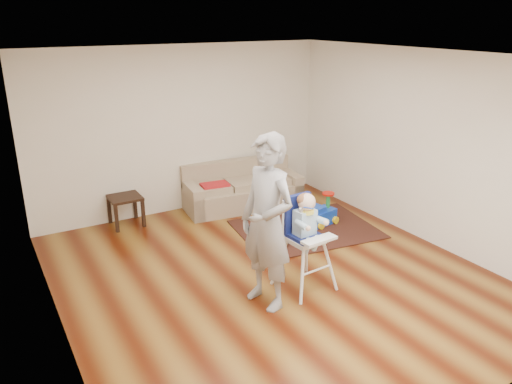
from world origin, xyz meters
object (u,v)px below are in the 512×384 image
toy_ball (284,239)px  high_chair (305,243)px  ride_on_toy (321,209)px  sofa (242,186)px  side_table (126,211)px  adult (267,223)px

toy_ball → high_chair: size_ratio=0.14×
ride_on_toy → sofa: bearing=107.2°
side_table → high_chair: 3.25m
sofa → side_table: bearing=-179.8°
toy_ball → high_chair: bearing=-111.2°
side_table → high_chair: size_ratio=0.39×
adult → side_table: bearing=-178.9°
ride_on_toy → adult: size_ratio=0.24×
toy_ball → adult: bearing=-130.9°
sofa → toy_ball: 1.70m
ride_on_toy → toy_ball: size_ratio=2.91×
side_table → ride_on_toy: bearing=-30.0°
ride_on_toy → adult: (-1.92, -1.49, 0.73)m
side_table → adult: size_ratio=0.24×
ride_on_toy → high_chair: 1.99m
side_table → adult: 3.20m
ride_on_toy → adult: 2.54m
sofa → ride_on_toy: 1.48m
high_chair → adult: 0.70m
side_table → toy_ball: size_ratio=2.85×
toy_ball → side_table: bearing=132.3°
toy_ball → adult: (-0.98, -1.14, 0.89)m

